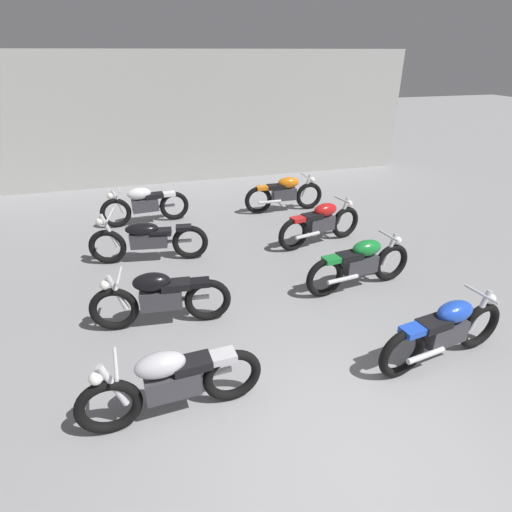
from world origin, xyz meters
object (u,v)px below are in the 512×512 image
motorcycle_left_row_1 (160,297)px  motorcycle_right_row_0 (445,331)px  motorcycle_right_row_3 (285,193)px  motorcycle_left_row_0 (171,382)px  motorcycle_left_row_3 (145,204)px  motorcycle_right_row_2 (321,222)px  motorcycle_right_row_1 (360,263)px  motorcycle_left_row_2 (148,239)px

motorcycle_left_row_1 → motorcycle_right_row_0: bearing=-27.9°
motorcycle_right_row_0 → motorcycle_right_row_3: bearing=90.6°
motorcycle_left_row_0 → motorcycle_right_row_3: size_ratio=1.00×
motorcycle_left_row_0 → motorcycle_left_row_1: bearing=89.6°
motorcycle_right_row_0 → motorcycle_left_row_1: bearing=152.1°
motorcycle_left_row_0 → motorcycle_left_row_1: same height
motorcycle_left_row_0 → motorcycle_left_row_3: bearing=90.3°
motorcycle_left_row_3 → motorcycle_right_row_2: (3.36, -2.12, 0.00)m
motorcycle_right_row_2 → motorcycle_right_row_3: (-0.06, 2.00, 0.00)m
motorcycle_right_row_0 → motorcycle_right_row_1: (-0.11, 1.90, 0.00)m
motorcycle_right_row_3 → motorcycle_right_row_1: bearing=-90.7°
motorcycle_right_row_1 → motorcycle_right_row_3: 3.80m
motorcycle_left_row_0 → motorcycle_right_row_1: (3.22, 1.85, 0.00)m
motorcycle_left_row_2 → motorcycle_right_row_2: 3.39m
motorcycle_right_row_3 → motorcycle_left_row_2: bearing=-151.1°
motorcycle_right_row_0 → motorcycle_left_row_3: bearing=120.0°
motorcycle_right_row_0 → motorcycle_right_row_3: same height
motorcycle_left_row_0 → motorcycle_right_row_0: (3.33, -0.06, 0.00)m
motorcycle_left_row_3 → motorcycle_right_row_1: (3.25, -3.92, 0.00)m
motorcycle_left_row_2 → motorcycle_left_row_3: 1.95m
motorcycle_left_row_1 → motorcycle_right_row_3: same height
motorcycle_left_row_2 → motorcycle_right_row_3: 3.79m
motorcycle_left_row_1 → motorcycle_right_row_0: 3.76m
motorcycle_right_row_2 → motorcycle_right_row_1: bearing=-93.5°
motorcycle_left_row_3 → motorcycle_right_row_2: size_ratio=1.01×
motorcycle_left_row_3 → motorcycle_right_row_1: bearing=-50.3°
motorcycle_left_row_3 → motorcycle_right_row_0: bearing=-60.0°
motorcycle_left_row_2 → motorcycle_right_row_0: (3.39, -3.87, 0.01)m
motorcycle_left_row_2 → motorcycle_left_row_3: size_ratio=1.10×
motorcycle_left_row_1 → motorcycle_right_row_2: size_ratio=1.01×
motorcycle_left_row_1 → motorcycle_right_row_3: bearing=50.4°
motorcycle_right_row_1 → motorcycle_right_row_3: bearing=89.3°
motorcycle_left_row_2 → motorcycle_right_row_1: (3.27, -1.96, 0.01)m
motorcycle_right_row_0 → motorcycle_left_row_2: bearing=131.2°
motorcycle_left_row_1 → motorcycle_left_row_3: 4.06m
motorcycle_left_row_0 → motorcycle_right_row_2: same height
motorcycle_left_row_1 → motorcycle_right_row_1: (3.21, 0.14, 0.00)m
motorcycle_right_row_0 → motorcycle_right_row_2: 3.70m
motorcycle_left_row_0 → motorcycle_left_row_3: size_ratio=1.00×
motorcycle_right_row_0 → motorcycle_right_row_1: 1.91m
motorcycle_left_row_3 → motorcycle_right_row_3: (3.30, -0.12, 0.00)m
motorcycle_left_row_2 → motorcycle_right_row_1: bearing=-31.0°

